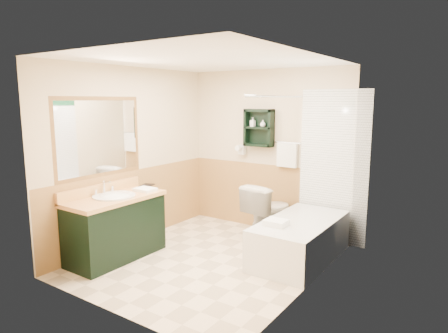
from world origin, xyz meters
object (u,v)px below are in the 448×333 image
at_px(hair_dryer, 242,150).
at_px(vanity, 116,227).
at_px(bathtub, 300,240).
at_px(wall_shelf, 259,128).
at_px(soap_bottle_a, 253,124).
at_px(toilet, 269,212).
at_px(vanity_book, 142,179).
at_px(soap_bottle_b, 263,124).

relative_size(hair_dryer, vanity, 0.19).
height_order(hair_dryer, bathtub, hair_dryer).
xyz_separation_m(wall_shelf, soap_bottle_a, (-0.10, -0.01, 0.05)).
bearing_deg(toilet, vanity_book, 45.17).
bearing_deg(bathtub, hair_dryer, 149.98).
bearing_deg(soap_bottle_b, toilet, -47.19).
relative_size(wall_shelf, vanity_book, 2.67).
bearing_deg(vanity, soap_bottle_a, 68.20).
distance_m(toilet, soap_bottle_a, 1.32).
relative_size(vanity_book, soap_bottle_a, 1.50).
bearing_deg(soap_bottle_a, soap_bottle_b, 0.00).
bearing_deg(hair_dryer, soap_bottle_a, -8.54).
xyz_separation_m(bathtub, soap_bottle_a, (-1.13, 0.74, 1.35)).
relative_size(wall_shelf, hair_dryer, 2.29).
bearing_deg(bathtub, vanity, -146.90).
relative_size(vanity, bathtub, 0.83).
bearing_deg(wall_shelf, vanity_book, -127.79).
height_order(wall_shelf, toilet, wall_shelf).
bearing_deg(soap_bottle_b, vanity, -115.92).
xyz_separation_m(vanity_book, soap_bottle_a, (0.96, 1.36, 0.71)).
bearing_deg(toilet, hair_dryer, -18.74).
height_order(hair_dryer, toilet, hair_dryer).
bearing_deg(wall_shelf, vanity, -114.19).
bearing_deg(soap_bottle_a, wall_shelf, 2.86).
xyz_separation_m(vanity, soap_bottle_a, (0.79, 1.99, 1.20)).
height_order(vanity, soap_bottle_b, soap_bottle_b).
distance_m(vanity, soap_bottle_b, 2.52).
xyz_separation_m(soap_bottle_a, soap_bottle_b, (0.17, 0.00, 0.01)).
height_order(vanity_book, soap_bottle_a, soap_bottle_a).
bearing_deg(vanity_book, soap_bottle_b, 31.76).
relative_size(soap_bottle_a, soap_bottle_b, 1.31).
xyz_separation_m(toilet, soap_bottle_a, (-0.46, 0.31, 1.20)).
bearing_deg(bathtub, vanity_book, -163.28).
distance_m(vanity, toilet, 2.09).
xyz_separation_m(wall_shelf, vanity, (-0.89, -1.99, -1.16)).
relative_size(vanity, toilet, 1.53).
relative_size(wall_shelf, bathtub, 0.37).
distance_m(wall_shelf, soap_bottle_a, 0.11).
distance_m(vanity_book, soap_bottle_a, 1.81).
bearing_deg(hair_dryer, bathtub, -30.02).
height_order(bathtub, toilet, toilet).
relative_size(hair_dryer, soap_bottle_a, 1.75).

